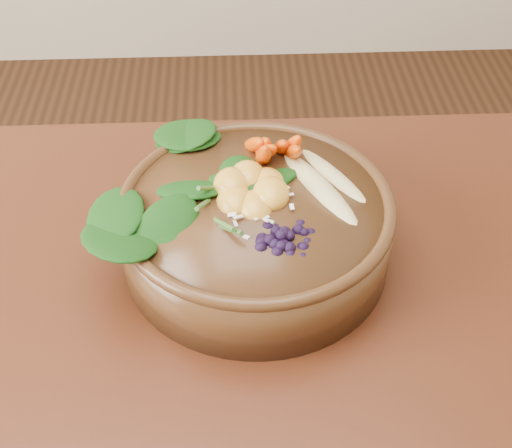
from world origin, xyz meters
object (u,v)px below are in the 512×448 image
object	(u,v)px
blueberry_pile	(283,224)
dining_table	(3,410)
kale_heap	(195,164)
carrot_cluster	(272,120)
banana_halves	(327,171)
stoneware_bowl	(256,230)
mandarin_cluster	(251,180)

from	to	relation	value
blueberry_pile	dining_table	bearing A→B (deg)	-165.17
kale_heap	carrot_cluster	size ratio (longest dim) A/B	2.38
banana_halves	carrot_cluster	bearing A→B (deg)	113.06
stoneware_bowl	mandarin_cluster	bearing A→B (deg)	103.86
carrot_cluster	mandarin_cluster	bearing A→B (deg)	-129.81
dining_table	carrot_cluster	size ratio (longest dim) A/B	17.81
stoneware_bowl	kale_heap	distance (m)	0.11
carrot_cluster	banana_halves	size ratio (longest dim) A/B	0.49
dining_table	blueberry_pile	xyz separation A→B (m)	(0.33, 0.09, 0.20)
stoneware_bowl	banana_halves	distance (m)	0.11
mandarin_cluster	blueberry_pile	distance (m)	0.09
stoneware_bowl	kale_heap	bearing A→B (deg)	147.07
mandarin_cluster	dining_table	bearing A→B (deg)	-150.46
carrot_cluster	banana_halves	world-z (taller)	carrot_cluster
kale_heap	mandarin_cluster	xyz separation A→B (m)	(0.07, -0.03, -0.01)
dining_table	carrot_cluster	world-z (taller)	carrot_cluster
mandarin_cluster	blueberry_pile	bearing A→B (deg)	-69.07
dining_table	banana_halves	world-z (taller)	banana_halves
carrot_cluster	mandarin_cluster	world-z (taller)	carrot_cluster
carrot_cluster	blueberry_pile	bearing A→B (deg)	-109.55
dining_table	mandarin_cluster	bearing A→B (deg)	29.54
kale_heap	banana_halves	size ratio (longest dim) A/B	1.16
stoneware_bowl	mandarin_cluster	distance (m)	0.07
kale_heap	carrot_cluster	distance (m)	0.11
mandarin_cluster	blueberry_pile	world-z (taller)	blueberry_pile
dining_table	kale_heap	bearing A→B (deg)	40.00
dining_table	mandarin_cluster	xyz separation A→B (m)	(0.30, 0.17, 0.20)
dining_table	carrot_cluster	bearing A→B (deg)	37.52
mandarin_cluster	carrot_cluster	bearing A→B (deg)	70.39
dining_table	carrot_cluster	xyz separation A→B (m)	(0.33, 0.25, 0.23)
banana_halves	blueberry_pile	distance (m)	0.12
stoneware_bowl	banana_halves	world-z (taller)	banana_halves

